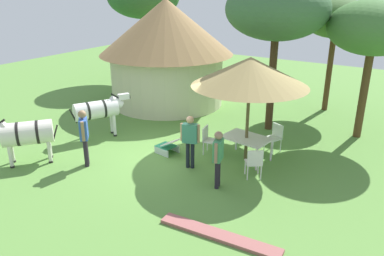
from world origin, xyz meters
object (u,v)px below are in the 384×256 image
at_px(shade_umbrella, 250,72).
at_px(zebra_nearest_camera, 26,134).
at_px(patio_chair_near_hut, 254,162).
at_px(acacia_tree_far_lawn, 374,28).
at_px(thatched_hut, 167,48).
at_px(acacia_tree_left_background, 336,19).
at_px(guest_beside_umbrella, 190,137).
at_px(zebra_by_umbrella, 98,110).
at_px(patio_chair_east_end, 275,136).
at_px(patio_chair_west_end, 208,138).
at_px(striped_lounge_chair, 168,146).
at_px(guest_behind_table, 218,154).
at_px(standing_watcher, 84,133).
at_px(acacia_tree_behind_hut, 277,10).
at_px(patio_dining_table, 246,140).

bearing_deg(shade_umbrella, zebra_nearest_camera, -145.88).
relative_size(patio_chair_near_hut, acacia_tree_far_lawn, 0.19).
xyz_separation_m(thatched_hut, acacia_tree_left_background, (6.39, 2.81, 1.34)).
bearing_deg(guest_beside_umbrella, zebra_by_umbrella, -21.78).
distance_m(patio_chair_east_end, patio_chair_west_end, 2.20).
height_order(patio_chair_west_end, guest_beside_umbrella, guest_beside_umbrella).
bearing_deg(guest_beside_umbrella, thatched_hut, -65.89).
xyz_separation_m(patio_chair_near_hut, patio_chair_west_end, (-1.94, 0.81, 0.00)).
xyz_separation_m(shade_umbrella, zebra_by_umbrella, (-5.21, -1.08, -1.78)).
bearing_deg(striped_lounge_chair, guest_behind_table, -105.13).
bearing_deg(guest_behind_table, patio_chair_near_hut, -47.17).
distance_m(guest_beside_umbrella, acacia_tree_far_lawn, 7.09).
bearing_deg(guest_beside_umbrella, patio_chair_near_hut, 174.33).
xyz_separation_m(standing_watcher, acacia_tree_far_lawn, (6.50, 6.83, 2.75)).
distance_m(guest_behind_table, acacia_tree_behind_hut, 5.99).
xyz_separation_m(patio_chair_near_hut, striped_lounge_chair, (-3.03, 0.12, -0.27)).
height_order(patio_dining_table, patio_chair_east_end, patio_chair_east_end).
height_order(patio_dining_table, acacia_tree_far_lawn, acacia_tree_far_lawn).
bearing_deg(acacia_tree_far_lawn, striped_lounge_chair, -135.67).
distance_m(shade_umbrella, guest_behind_table, 2.70).
bearing_deg(patio_chair_east_end, guest_beside_umbrella, 80.83).
height_order(patio_chair_near_hut, guest_behind_table, guest_behind_table).
xyz_separation_m(patio_dining_table, acacia_tree_left_background, (0.82, 6.43, 3.17)).
height_order(acacia_tree_far_lawn, acacia_tree_left_background, acacia_tree_far_lawn).
distance_m(zebra_by_umbrella, acacia_tree_far_lawn, 9.67).
height_order(zebra_nearest_camera, zebra_by_umbrella, zebra_by_umbrella).
distance_m(thatched_hut, guest_beside_umbrella, 6.85).
bearing_deg(shade_umbrella, zebra_by_umbrella, -168.34).
height_order(acacia_tree_far_lawn, acacia_tree_behind_hut, acacia_tree_behind_hut).
bearing_deg(thatched_hut, patio_chair_near_hut, -36.48).
relative_size(patio_chair_west_end, striped_lounge_chair, 1.00).
height_order(guest_behind_table, acacia_tree_far_lawn, acacia_tree_far_lawn).
bearing_deg(standing_watcher, guest_behind_table, 59.86).
distance_m(patio_chair_west_end, striped_lounge_chair, 1.32).
height_order(guest_behind_table, acacia_tree_left_background, acacia_tree_left_background).
height_order(standing_watcher, zebra_nearest_camera, standing_watcher).
relative_size(thatched_hut, patio_chair_west_end, 6.51).
distance_m(patio_dining_table, patio_chair_west_end, 1.25).
bearing_deg(guest_behind_table, thatched_hut, 30.67).
relative_size(guest_behind_table, acacia_tree_left_background, 0.35).
relative_size(patio_chair_near_hut, guest_behind_table, 0.56).
bearing_deg(patio_dining_table, patio_chair_west_end, -170.15).
xyz_separation_m(guest_behind_table, acacia_tree_behind_hut, (-0.48, 4.94, 3.36)).
height_order(guest_beside_umbrella, zebra_by_umbrella, guest_beside_umbrella).
distance_m(standing_watcher, zebra_nearest_camera, 1.81).
bearing_deg(guest_beside_umbrella, guest_behind_table, 137.27).
xyz_separation_m(guest_behind_table, acacia_tree_left_background, (0.73, 8.43, 2.86)).
xyz_separation_m(patio_chair_east_end, zebra_nearest_camera, (-6.03, -4.87, 0.44)).
xyz_separation_m(patio_chair_east_end, standing_watcher, (-4.41, -4.07, 0.53)).
xyz_separation_m(zebra_nearest_camera, acacia_tree_left_background, (6.33, 10.17, 2.88)).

